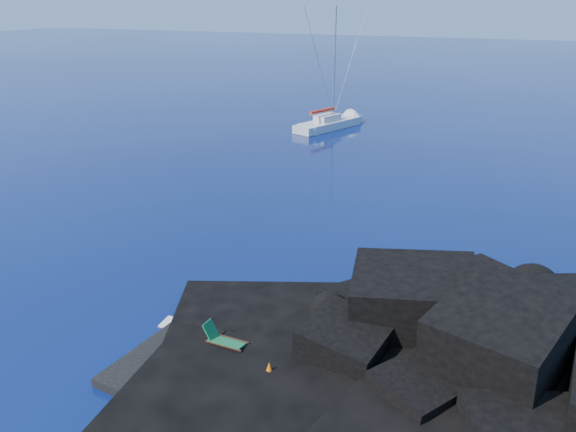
# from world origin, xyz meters

# --- Properties ---
(ground) EXTENTS (400.00, 400.00, 0.00)m
(ground) POSITION_xyz_m (0.00, 0.00, 0.00)
(ground) COLOR #030E35
(ground) RESTS_ON ground
(headland) EXTENTS (24.00, 24.00, 3.60)m
(headland) POSITION_xyz_m (13.00, 3.00, 0.00)
(headland) COLOR black
(headland) RESTS_ON ground
(beach) EXTENTS (9.08, 6.86, 0.70)m
(beach) POSITION_xyz_m (4.50, 0.50, 0.00)
(beach) COLOR black
(beach) RESTS_ON ground
(surf_foam) EXTENTS (10.00, 8.00, 0.06)m
(surf_foam) POSITION_xyz_m (5.00, 5.00, 0.00)
(surf_foam) COLOR white
(surf_foam) RESTS_ON ground
(sailboat) EXTENTS (6.60, 12.19, 12.65)m
(sailboat) POSITION_xyz_m (-6.60, 42.74, 0.00)
(sailboat) COLOR silver
(sailboat) RESTS_ON ground
(deck_chair) EXTENTS (1.67, 0.76, 1.14)m
(deck_chair) POSITION_xyz_m (3.62, 1.54, 0.92)
(deck_chair) COLOR #176737
(deck_chair) RESTS_ON beach
(towel) EXTENTS (2.21, 1.44, 0.05)m
(towel) POSITION_xyz_m (3.24, 1.79, 0.38)
(towel) COLOR white
(towel) RESTS_ON beach
(sunbather) EXTENTS (1.66, 0.78, 0.22)m
(sunbather) POSITION_xyz_m (3.24, 1.79, 0.51)
(sunbather) COLOR tan
(sunbather) RESTS_ON towel
(marker_cone) EXTENTS (0.54, 0.54, 0.62)m
(marker_cone) POSITION_xyz_m (5.87, 0.67, 0.66)
(marker_cone) COLOR orange
(marker_cone) RESTS_ON beach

